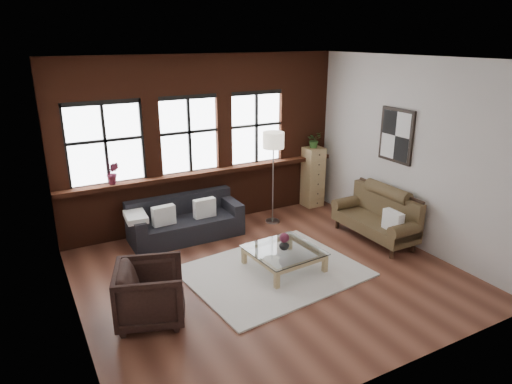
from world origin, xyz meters
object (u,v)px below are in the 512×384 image
dark_sofa (186,219)px  vintage_settee (375,216)px  vase (284,245)px  drawer_chest (312,177)px  floor_lamp (273,175)px  armchair (151,293)px  coffee_table (284,259)px

dark_sofa → vintage_settee: size_ratio=1.19×
vase → drawer_chest: (2.05, 2.16, 0.22)m
floor_lamp → vintage_settee: bearing=-53.2°
vase → dark_sofa: bearing=116.8°
dark_sofa → vase: size_ratio=11.87×
dark_sofa → armchair: 2.54m
armchair → vase: (2.22, 0.34, 0.03)m
vase → floor_lamp: 2.01m
vintage_settee → armchair: (-4.22, -0.51, -0.06)m
coffee_table → floor_lamp: 2.09m
coffee_table → vase: 0.26m
coffee_table → drawer_chest: size_ratio=0.81×
dark_sofa → coffee_table: size_ratio=1.94×
drawer_chest → floor_lamp: bearing=-161.2°
armchair → vintage_settee: bearing=-64.8°
armchair → floor_lamp: (3.04, 2.09, 0.59)m
vintage_settee → drawer_chest: (0.05, 2.00, 0.19)m
armchair → dark_sofa: bearing=-11.9°
floor_lamp → armchair: bearing=-145.5°
vintage_settee → drawer_chest: drawer_chest is taller
dark_sofa → vintage_settee: (2.94, -1.69, 0.09)m
drawer_chest → dark_sofa: bearing=-174.0°
dark_sofa → floor_lamp: (1.76, -0.11, 0.61)m
vintage_settee → floor_lamp: bearing=126.8°
drawer_chest → floor_lamp: 1.34m
coffee_table → drawer_chest: 3.02m
armchair → floor_lamp: size_ratio=0.44×
armchair → floor_lamp: floor_lamp is taller
dark_sofa → coffee_table: (0.94, -1.85, -0.20)m
dark_sofa → coffee_table: 2.08m
vase → floor_lamp: (0.82, 1.74, 0.55)m
armchair → coffee_table: armchair is taller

